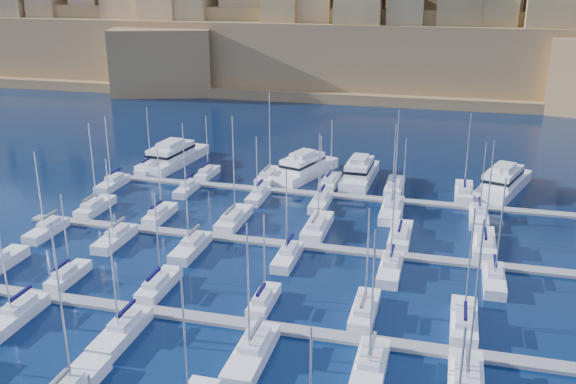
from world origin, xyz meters
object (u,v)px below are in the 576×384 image
(motor_yacht_a, at_px, (173,156))
(motor_yacht_c, at_px, (360,173))
(motor_yacht_d, at_px, (503,182))
(motor_yacht_b, at_px, (304,168))

(motor_yacht_a, distance_m, motor_yacht_c, 37.72)
(motor_yacht_c, bearing_deg, motor_yacht_a, 177.44)
(motor_yacht_a, height_order, motor_yacht_d, same)
(motor_yacht_b, distance_m, motor_yacht_d, 35.64)
(motor_yacht_a, bearing_deg, motor_yacht_c, -2.56)
(motor_yacht_c, relative_size, motor_yacht_d, 0.86)
(motor_yacht_d, bearing_deg, motor_yacht_c, -177.69)
(motor_yacht_a, height_order, motor_yacht_c, same)
(motor_yacht_b, bearing_deg, motor_yacht_c, -3.09)
(motor_yacht_b, xyz_separation_m, motor_yacht_c, (10.58, -0.57, -0.00))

